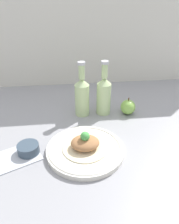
{
  "coord_description": "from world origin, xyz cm",
  "views": [
    {
      "loc": [
        -9.15,
        -75.48,
        54.68
      ],
      "look_at": [
        -0.37,
        1.1,
        9.04
      ],
      "focal_mm": 35.0,
      "sensor_mm": 36.0,
      "label": 1
    }
  ],
  "objects": [
    {
      "name": "plate",
      "position": [
        -3.58,
        -12.8,
        1.22
      ],
      "size": [
        28.94,
        28.94,
        2.29
      ],
      "color": "silver",
      "rests_on": "ground_plane"
    },
    {
      "name": "dipping_bowl",
      "position": [
        -24.5,
        -11.1,
        1.95
      ],
      "size": [
        8.0,
        8.0,
        3.9
      ],
      "color": "#384756",
      "rests_on": "ground_plane"
    },
    {
      "name": "cider_bottle_right",
      "position": [
        7.94,
        15.0,
        9.98
      ],
      "size": [
        6.71,
        6.71,
        25.83
      ],
      "color": "#B7D18E",
      "rests_on": "ground_plane"
    },
    {
      "name": "plated_food",
      "position": [
        -3.58,
        -12.8,
        4.06
      ],
      "size": [
        16.91,
        16.91,
        7.14
      ],
      "color": "beige",
      "rests_on": "plate"
    },
    {
      "name": "cider_bottle_left",
      "position": [
        -2.26,
        15.0,
        9.98
      ],
      "size": [
        6.71,
        6.71,
        25.83
      ],
      "color": "#B7D18E",
      "rests_on": "ground_plane"
    },
    {
      "name": "napkin",
      "position": [
        -28.63,
        -13.02,
        0.4
      ],
      "size": [
        19.63,
        17.65,
        0.8
      ],
      "color": "#B7BCC6",
      "rests_on": "ground_plane"
    },
    {
      "name": "apple",
      "position": [
        19.51,
        12.84,
        3.57
      ],
      "size": [
        7.13,
        7.13,
        8.5
      ],
      "color": "#84B74C",
      "rests_on": "ground_plane"
    },
    {
      "name": "ground_plane",
      "position": [
        0.0,
        0.0,
        -2.0
      ],
      "size": [
        180.0,
        110.0,
        4.0
      ],
      "primitive_type": "cube",
      "color": "gray"
    },
    {
      "name": "wall_backsplash",
      "position": [
        0.0,
        53.5,
        40.0
      ],
      "size": [
        180.0,
        3.0,
        80.0
      ],
      "color": "silver",
      "rests_on": "ground_plane"
    }
  ]
}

